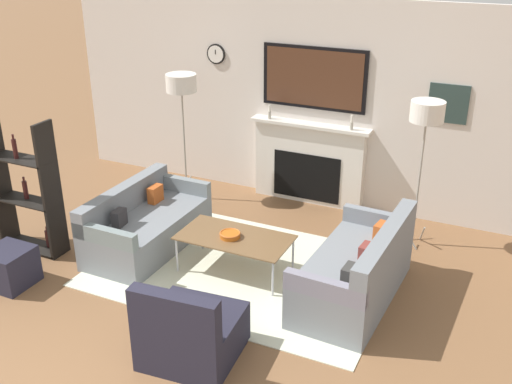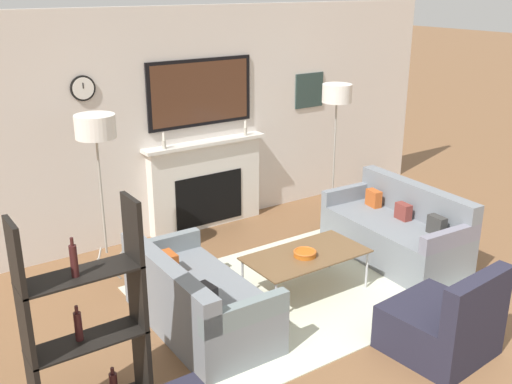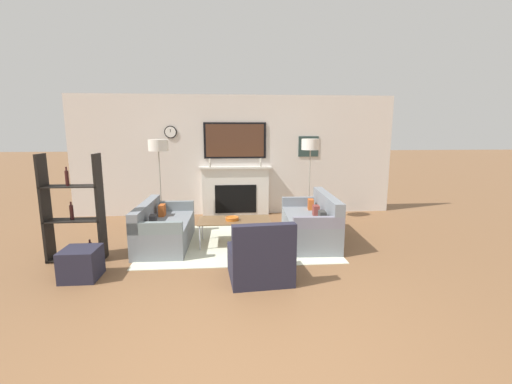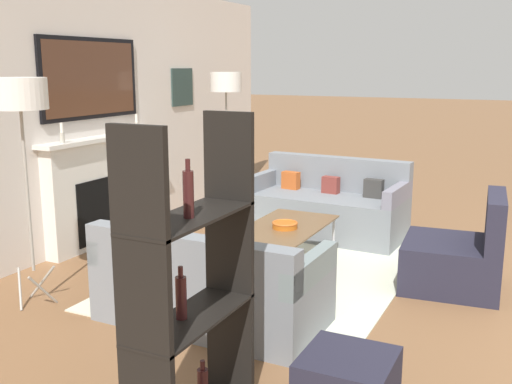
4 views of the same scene
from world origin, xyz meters
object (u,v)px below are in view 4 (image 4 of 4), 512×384
(decorative_bowl, at_px, (285,225))
(floor_lamp_left, at_px, (20,98))
(couch_right, at_px, (328,208))
(floor_lamp_right, at_px, (226,85))
(armchair, at_px, (458,257))
(shelf_unit, at_px, (192,293))
(couch_left, at_px, (209,287))
(coffee_table, at_px, (284,229))

(decorative_bowl, relative_size, floor_lamp_left, 0.13)
(couch_right, bearing_deg, floor_lamp_right, 78.51)
(armchair, relative_size, shelf_unit, 0.53)
(couch_left, xyz_separation_m, armchair, (1.51, -1.50, -0.01))
(armchair, height_order, decorative_bowl, armchair)
(armchair, relative_size, coffee_table, 0.69)
(couch_right, xyz_separation_m, decorative_bowl, (-1.38, -0.08, 0.16))
(coffee_table, relative_size, shelf_unit, 0.76)
(floor_lamp_left, relative_size, shelf_unit, 1.10)
(floor_lamp_right, bearing_deg, coffee_table, -138.17)
(decorative_bowl, bearing_deg, couch_left, 175.71)
(shelf_unit, bearing_deg, coffee_table, 12.68)
(armchair, distance_m, floor_lamp_right, 3.46)
(floor_lamp_left, xyz_separation_m, floor_lamp_right, (3.12, 0.00, 0.00))
(couch_right, distance_m, floor_lamp_right, 1.93)
(armchair, height_order, shelf_unit, shelf_unit)
(couch_left, height_order, floor_lamp_right, floor_lamp_right)
(couch_left, xyz_separation_m, couch_right, (2.55, -0.00, 0.03))
(coffee_table, distance_m, floor_lamp_left, 2.40)
(couch_right, bearing_deg, coffee_table, -177.69)
(decorative_bowl, relative_size, shelf_unit, 0.14)
(couch_left, xyz_separation_m, coffee_table, (1.20, -0.06, 0.13))
(floor_lamp_left, bearing_deg, couch_right, -26.33)
(couch_right, xyz_separation_m, coffee_table, (-1.34, -0.05, 0.10))
(couch_left, distance_m, shelf_unit, 1.39)
(couch_right, xyz_separation_m, armchair, (-1.04, -1.50, -0.04))
(decorative_bowl, relative_size, floor_lamp_right, 0.13)
(couch_right, height_order, coffee_table, couch_right)
(floor_lamp_right, relative_size, shelf_unit, 1.10)
(couch_left, height_order, decorative_bowl, couch_left)
(couch_right, distance_m, shelf_unit, 3.79)
(floor_lamp_right, bearing_deg, armchair, -114.55)
(decorative_bowl, bearing_deg, armchair, -76.42)
(couch_right, relative_size, shelf_unit, 1.06)
(couch_right, height_order, shelf_unit, shelf_unit)
(coffee_table, distance_m, decorative_bowl, 0.08)
(couch_left, distance_m, floor_lamp_right, 3.43)
(armchair, relative_size, decorative_bowl, 3.70)
(couch_right, height_order, armchair, couch_right)
(coffee_table, bearing_deg, floor_lamp_left, 135.70)
(shelf_unit, bearing_deg, floor_lamp_left, 66.24)
(decorative_bowl, bearing_deg, floor_lamp_left, 134.32)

